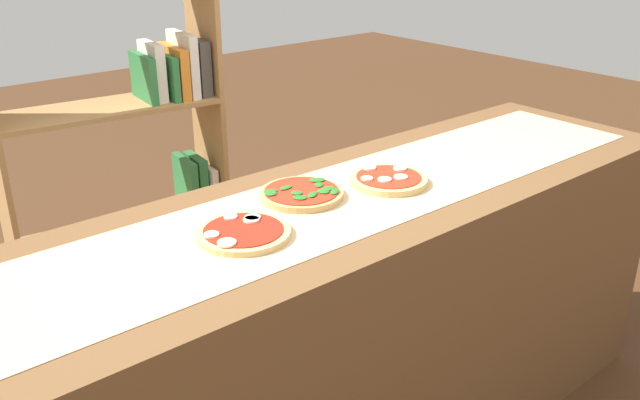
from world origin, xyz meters
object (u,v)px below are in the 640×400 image
pizza_mozzarella_0 (243,232)px  bookshelf (141,168)px  pizza_spinach_1 (302,194)px  pizza_mozzarella_2 (388,179)px

pizza_mozzarella_0 → bookshelf: (0.23, 1.06, -0.19)m
pizza_spinach_1 → pizza_mozzarella_2: bearing=-16.2°
bookshelf → pizza_mozzarella_0: bearing=-102.0°
pizza_spinach_1 → bookshelf: bearing=92.3°
pizza_spinach_1 → pizza_mozzarella_0: bearing=-159.2°
pizza_mozzarella_2 → bookshelf: bookshelf is taller
pizza_mozzarella_0 → pizza_spinach_1: bearing=20.8°
pizza_spinach_1 → pizza_mozzarella_2: same height
pizza_mozzarella_2 → pizza_mozzarella_0: bearing=-177.4°
pizza_mozzarella_0 → bookshelf: bookshelf is taller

